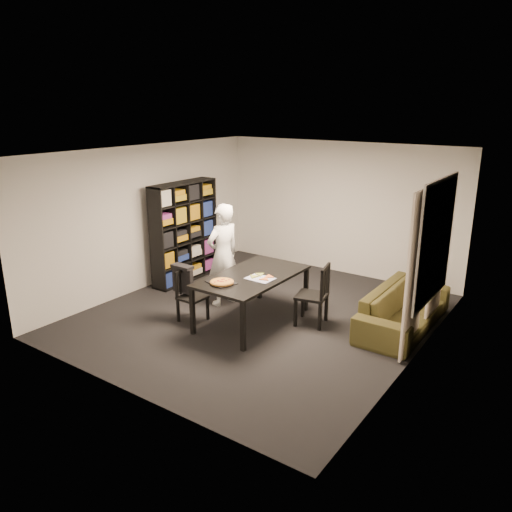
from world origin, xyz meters
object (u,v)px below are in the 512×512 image
Objects in this scene: dining_table at (252,279)px; person at (223,255)px; bookshelf at (185,232)px; chair_right at (318,291)px; baking_tray at (221,282)px; sofa at (404,308)px; chair_left at (189,292)px; pepperoni_pizza at (222,282)px.

person reaches higher than dining_table.
bookshelf is 3.12m from chair_right.
chair_right is (0.88, 0.48, -0.15)m from dining_table.
dining_table is at bearing -74.48° from chair_right.
baking_tray reaches higher than sofa.
dining_table is 4.62× the size of baking_tray.
person is at bearing 127.05° from baking_tray.
person is at bearing -21.49° from bookshelf.
chair_left is 2.34× the size of pepperoni_pizza.
dining_table is 0.91m from person.
sofa is at bearing 38.62° from pepperoni_pizza.
sofa is at bearing -59.91° from chair_left.
chair_right is 1.49m from baking_tray.
sofa is at bearing 3.94° from bookshelf.
chair_right is at bearing 121.00° from sofa.
pepperoni_pizza is (2.05, -1.43, -0.15)m from bookshelf.
chair_left is 0.75m from baking_tray.
bookshelf is at bearing 145.08° from baking_tray.
sofa is (4.20, 0.29, -0.64)m from bookshelf.
pepperoni_pizza is 0.17× the size of sofa.
chair_right is (1.74, 0.99, 0.08)m from chair_left.
bookshelf is at bearing -98.76° from person.
person is 3.01m from sofa.
pepperoni_pizza reaches higher than baking_tray.
chair_left is at bearing -149.17° from dining_table.
chair_left reaches higher than dining_table.
bookshelf is 4.75× the size of baking_tray.
chair_left is at bearing -73.19° from chair_right.
chair_right is at bearing 45.46° from pepperoni_pizza.
bookshelf is 4.26m from sofa.
pepperoni_pizza is (0.69, -0.90, -0.07)m from person.
person is 1.10m from baking_tray.
chair_right is 1.75m from person.
person is at bearing 106.15° from sofa.
bookshelf is 1.46m from person.
pepperoni_pizza is (-0.14, -0.57, 0.09)m from dining_table.
person is at bearing 127.59° from pepperoni_pizza.
bookshelf reaches higher than person.
pepperoni_pizza is (0.03, -0.02, 0.02)m from baking_tray.
bookshelf reaches higher than chair_left.
dining_table is at bearing 81.11° from person.
chair_right is at bearing 107.59° from person.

